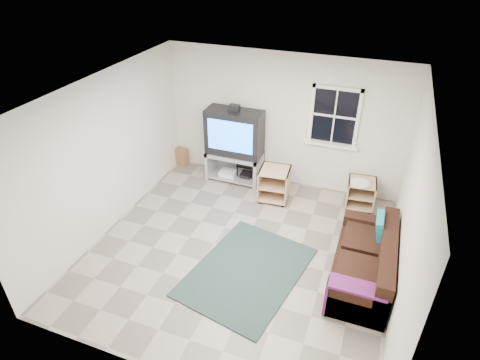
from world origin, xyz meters
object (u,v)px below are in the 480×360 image
at_px(tv_unit, 235,140).
at_px(side_table_left, 275,182).
at_px(side_table_right, 361,191).
at_px(sofa, 365,264).
at_px(av_rack, 250,161).

height_order(tv_unit, side_table_left, tv_unit).
relative_size(tv_unit, side_table_right, 2.85).
height_order(side_table_left, sofa, sofa).
height_order(av_rack, sofa, av_rack).
bearing_deg(sofa, tv_unit, 144.89).
height_order(av_rack, side_table_right, av_rack).
xyz_separation_m(av_rack, side_table_right, (2.21, -0.17, -0.11)).
relative_size(side_table_left, sofa, 0.36).
bearing_deg(tv_unit, side_table_right, -1.62).
xyz_separation_m(tv_unit, side_table_left, (0.95, -0.37, -0.54)).
bearing_deg(side_table_right, side_table_left, -169.15).
bearing_deg(tv_unit, sofa, -35.11).
bearing_deg(side_table_right, av_rack, 175.59).
xyz_separation_m(side_table_right, sofa, (0.27, -1.88, -0.03)).
distance_m(av_rack, sofa, 3.22).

